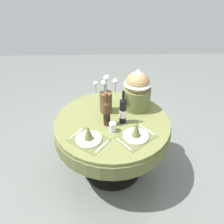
# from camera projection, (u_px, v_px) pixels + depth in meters

# --- Properties ---
(ground) EXTENTS (8.00, 8.00, 0.00)m
(ground) POSITION_uv_depth(u_px,v_px,m) (112.00, 166.00, 2.60)
(ground) COLOR slate
(dining_table) EXTENTS (1.23, 1.23, 0.72)m
(dining_table) POSITION_uv_depth(u_px,v_px,m) (112.00, 130.00, 2.27)
(dining_table) COLOR olive
(dining_table) RESTS_ON ground
(place_setting_left) EXTENTS (0.43, 0.41, 0.16)m
(place_setting_left) POSITION_uv_depth(u_px,v_px,m) (89.00, 136.00, 1.91)
(place_setting_left) COLOR brown
(place_setting_left) RESTS_ON dining_table
(place_setting_right) EXTENTS (0.43, 0.41, 0.16)m
(place_setting_right) POSITION_uv_depth(u_px,v_px,m) (136.00, 133.00, 1.94)
(place_setting_right) COLOR brown
(place_setting_right) RESTS_ON dining_table
(flower_vase) EXTENTS (0.25, 0.14, 0.42)m
(flower_vase) POSITION_uv_depth(u_px,v_px,m) (106.00, 99.00, 2.23)
(flower_vase) COLOR brown
(flower_vase) RESTS_ON dining_table
(wine_bottle_left) EXTENTS (0.07, 0.07, 0.36)m
(wine_bottle_left) POSITION_uv_depth(u_px,v_px,m) (123.00, 111.00, 2.08)
(wine_bottle_left) COLOR black
(wine_bottle_left) RESTS_ON dining_table
(wine_bottle_centre) EXTENTS (0.07, 0.07, 0.36)m
(wine_bottle_centre) POSITION_uv_depth(u_px,v_px,m) (107.00, 113.00, 2.05)
(wine_bottle_centre) COLOR #422814
(wine_bottle_centre) RESTS_ON dining_table
(tumbler_near_left) EXTENTS (0.07, 0.07, 0.10)m
(tumbler_near_left) POSITION_uv_depth(u_px,v_px,m) (112.00, 127.00, 2.01)
(tumbler_near_left) COLOR silver
(tumbler_near_left) RESTS_ON dining_table
(gift_tub_back_right) EXTENTS (0.31, 0.31, 0.46)m
(gift_tub_back_right) POSITION_uv_depth(u_px,v_px,m) (137.00, 88.00, 2.25)
(gift_tub_back_right) COLOR olive
(gift_tub_back_right) RESTS_ON dining_table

